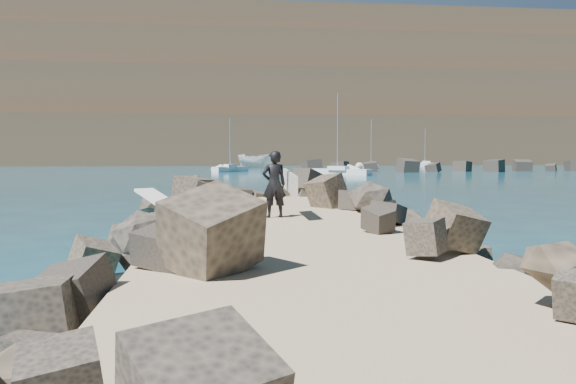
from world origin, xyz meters
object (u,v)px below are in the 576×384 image
at_px(boat_imported, 256,161).
at_px(sailboat_b, 230,169).
at_px(surfboard_resting, 160,205).
at_px(surfer_with_board, 276,184).

xyz_separation_m(boat_imported, sailboat_b, (-4.34, -17.02, -0.84)).
relative_size(boat_imported, sailboat_b, 0.88).
bearing_deg(surfboard_resting, sailboat_b, 56.59).
relative_size(boat_imported, surfer_with_board, 2.63).
height_order(surfboard_resting, surfer_with_board, surfer_with_board).
bearing_deg(sailboat_b, surfboard_resting, -92.43).
relative_size(surfer_with_board, sailboat_b, 0.33).
distance_m(surfboard_resting, sailboat_b, 57.69).
height_order(boat_imported, surfer_with_board, surfer_with_board).
height_order(boat_imported, sailboat_b, sailboat_b).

